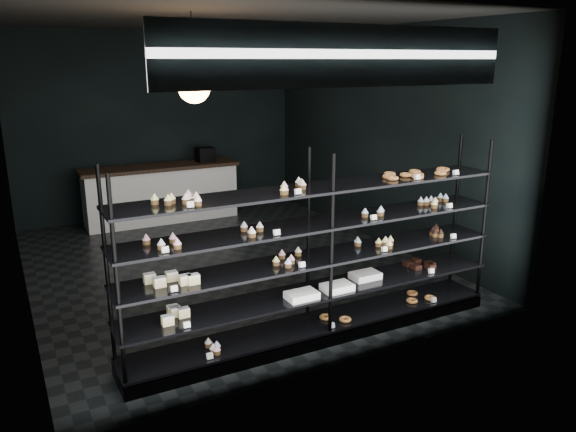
% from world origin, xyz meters
% --- Properties ---
extents(room, '(5.01, 6.01, 3.20)m').
position_xyz_m(room, '(0.00, 0.00, 1.60)').
color(room, black).
rests_on(room, ground).
extents(display_shelf, '(4.00, 0.50, 1.91)m').
position_xyz_m(display_shelf, '(0.03, -2.45, 0.63)').
color(display_shelf, black).
rests_on(display_shelf, room).
extents(signage, '(3.30, 0.05, 0.50)m').
position_xyz_m(signage, '(0.00, -2.93, 2.75)').
color(signage, '#0B0E38').
rests_on(signage, room).
extents(pendant_lamp, '(0.33, 0.33, 0.89)m').
position_xyz_m(pendant_lamp, '(-0.76, -1.28, 2.45)').
color(pendant_lamp, black).
rests_on(pendant_lamp, room).
extents(service_counter, '(2.67, 0.65, 1.23)m').
position_xyz_m(service_counter, '(-0.16, 2.50, 0.50)').
color(service_counter, silver).
rests_on(service_counter, room).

